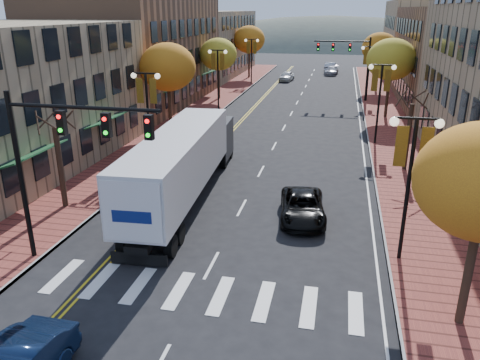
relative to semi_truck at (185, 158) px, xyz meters
The scene contains 27 objects.
ground 11.40m from the semi_truck, 73.12° to the right, with size 200.00×200.00×0.00m, color black.
sidewalk_left 22.67m from the semi_truck, 104.79° to the left, with size 4.00×85.00×0.15m, color brown.
sidewalk_right 25.11m from the semi_truck, 60.70° to the left, with size 4.00×85.00×0.15m, color brown.
building_left_mid 28.99m from the semi_truck, 118.52° to the left, with size 12.00×24.00×11.00m, color brown.
building_left_far 52.22m from the semi_truck, 105.29° to the left, with size 12.00×26.00×9.50m, color #9E8966.
building_right_mid 38.22m from the semi_truck, 55.23° to the left, with size 15.00×24.00×10.00m, color brown.
building_right_far 57.66m from the semi_truck, 67.81° to the left, with size 15.00×20.00×11.00m, color #9E8966.
tree_left_a 6.35m from the semi_truck, 154.99° to the right, with size 0.28×0.28×4.20m.
tree_left_b 14.84m from the semi_truck, 113.39° to the left, with size 4.48×4.48×7.21m.
tree_left_c 30.00m from the semi_truck, 101.11° to the left, with size 4.16×4.16×6.69m.
tree_left_d 47.78m from the semi_truck, 96.94° to the left, with size 4.61×4.61×7.42m.
tree_right_b 14.26m from the semi_truck, 30.85° to the left, with size 0.28×0.28×4.20m.
tree_right_c 26.52m from the semi_truck, 62.30° to the left, with size 4.48×4.48×7.21m.
tree_right_d 41.28m from the semi_truck, 72.70° to the left, with size 4.35×4.35×7.00m.
lamp_left_b 7.09m from the semi_truck, 128.71° to the left, with size 1.96×0.36×6.05m.
lamp_left_c 23.78m from the semi_truck, 100.35° to the left, with size 1.96×0.36×6.05m.
lamp_left_d 41.58m from the semi_truck, 95.88° to the left, with size 1.96×0.36×6.05m.
lamp_right_a 11.89m from the semi_truck, 23.57° to the right, with size 1.96×0.36×6.05m.
lamp_right_b 17.22m from the semi_truck, 51.10° to the left, with size 1.96×0.36×6.05m.
lamp_right_c 33.16m from the semi_truck, 71.07° to the left, with size 1.96×0.36×6.05m.
traffic_mast_near 8.42m from the semi_truck, 106.21° to the right, with size 6.10×0.35×7.00m.
traffic_mast_far 32.61m from the semi_truck, 74.44° to the left, with size 6.10×0.34×7.00m.
semi_truck is the anchor object (origin of this frame).
black_suv 6.81m from the semi_truck, 12.11° to the right, with size 2.13×4.63×1.29m, color black.
car_far_white 45.69m from the semi_truck, 89.83° to the left, with size 1.64×4.08×1.39m, color silver.
car_far_silver 54.31m from the semi_truck, 83.37° to the left, with size 1.84×4.53×1.32m, color #95959B.
car_far_oncoming 57.44m from the semi_truck, 83.98° to the left, with size 1.71×4.92×1.62m, color #B1B2B9.
Camera 1 is at (4.63, -12.07, 9.83)m, focal length 35.00 mm.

